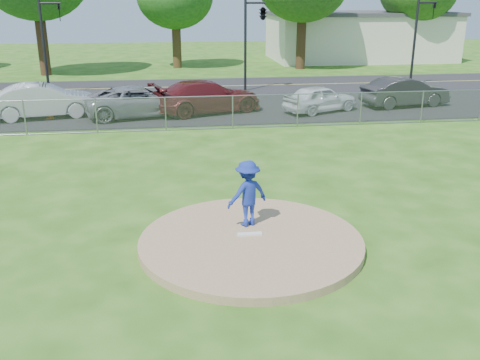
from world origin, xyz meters
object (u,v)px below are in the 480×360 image
Objects in this scene: traffic_cone at (50,111)px; parked_car_pearl at (320,99)px; commercial_building at (359,36)px; pitcher at (248,193)px; parked_car_white at (44,101)px; parked_car_darkred at (207,97)px; parked_car_gray at (140,101)px; traffic_signal_center at (261,15)px; traffic_signal_left at (47,38)px; parked_car_charcoal at (405,92)px; traffic_signal_right at (419,34)px.

traffic_cone is 13.57m from parked_car_pearl.
commercial_building reaches higher than pitcher.
commercial_building is at bearing -59.15° from parked_car_white.
parked_car_white is at bearing 71.60° from parked_car_darkred.
commercial_building is 3.05× the size of parked_car_gray.
parked_car_white reaches higher than parked_car_darkred.
commercial_building is at bearing 53.06° from traffic_signal_center.
parked_car_gray is (5.49, -6.81, -2.61)m from traffic_signal_left.
traffic_signal_center is at bearing -50.30° from parked_car_darkred.
traffic_signal_center is at bearing 38.08° from parked_car_charcoal.
commercial_building reaches higher than parked_car_pearl.
traffic_signal_right reaches higher than parked_car_charcoal.
traffic_signal_left is 7.00m from parked_car_white.
commercial_building is 29.51m from traffic_signal_left.
parked_car_darkred is 10.77m from parked_car_charcoal.
parked_car_charcoal is (-5.12, -22.10, -1.37)m from commercial_building.
commercial_building is 3.47× the size of parked_car_charcoal.
commercial_building is 27.47m from parked_car_darkred.
parked_car_white is at bearing 140.39° from traffic_cone.
traffic_signal_left is 23.00m from traffic_signal_right.
traffic_signal_left is 1.19× the size of parked_car_charcoal.
traffic_signal_left is at bearing -90.68° from pitcher.
parked_car_gray is at bearing -1.19° from traffic_cone.
traffic_signal_right is 1.04× the size of parked_car_gray.
parked_car_gray is 3.41m from parked_car_darkred.
parked_car_charcoal is at bearing -101.20° from parked_car_white.
parked_car_charcoal reaches higher than traffic_cone.
parked_car_darkred is at bearing -113.54° from pitcher.
parked_car_darkred is 5.83m from parked_car_pearl.
parked_car_darkred is at bearing -35.68° from traffic_signal_left.
parked_car_white is 0.89× the size of parked_car_darkred.
traffic_signal_left is at bearing -5.08° from parked_car_white.
traffic_signal_left is 9.13m from parked_car_gray.
traffic_cone is (-11.61, -6.72, -4.24)m from traffic_signal_center.
traffic_cone is at bearing 64.67° from parked_car_pearl.
parked_car_darkred is at bearing 2.56° from traffic_cone.
commercial_building is 22.75× the size of traffic_cone.
parked_car_white is (-0.29, 0.24, 0.48)m from traffic_cone.
pitcher reaches higher than parked_car_white.
traffic_signal_left is 20.73m from parked_car_charcoal.
parked_car_charcoal is (6.91, -6.10, -3.82)m from traffic_signal_center.
traffic_signal_right is 11.16m from parked_car_pearl.
commercial_building is at bearing -52.54° from parked_car_gray.
pitcher is 14.75m from parked_car_gray.
traffic_signal_left is 16.46m from parked_car_pearl.
traffic_signal_center reaches higher than traffic_cone.
parked_car_darkred is (-15.88, -22.38, -1.33)m from commercial_building.
traffic_signal_center reaches higher than parked_car_pearl.
traffic_cone is at bearing -162.92° from traffic_signal_right.
traffic_cone is 0.14× the size of parked_car_white.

